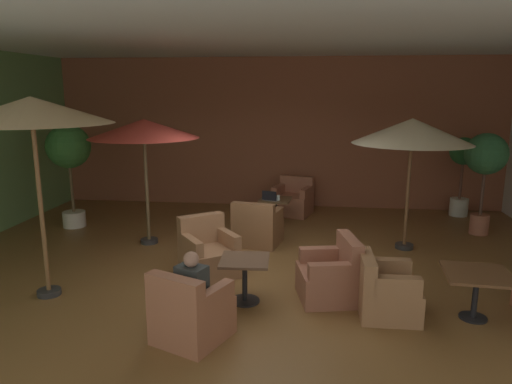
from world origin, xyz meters
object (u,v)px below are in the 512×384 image
(cafe_table_front_left, at_px, (275,206))
(potted_tree_mid_right, at_px, (463,164))
(cafe_table_front_right, at_px, (245,271))
(potted_tree_mid_left, at_px, (486,161))
(open_laptop, at_px, (270,198))
(armchair_front_right_north, at_px, (191,314))
(armchair_front_left_east, at_px, (257,228))
(cafe_table_mid_center, at_px, (477,281))
(patio_umbrella_tall_red, at_px, (31,112))
(iced_drink_cup, at_px, (278,198))
(potted_tree_left_corner, at_px, (69,153))
(patio_umbrella_near_wall, at_px, (144,130))
(armchair_front_right_south, at_px, (208,254))
(armchair_front_right_east, at_px, (331,277))
(patio_umbrella_center_beige, at_px, (412,132))
(armchair_mid_center_east, at_px, (386,292))
(patron_blue_shirt, at_px, (192,280))
(armchair_front_left_north, at_px, (293,200))

(cafe_table_front_left, xyz_separation_m, potted_tree_mid_right, (4.07, 1.45, 0.75))
(cafe_table_front_right, bearing_deg, potted_tree_mid_left, 40.84)
(potted_tree_mid_left, relative_size, open_laptop, 5.49)
(armchair_front_right_north, bearing_deg, cafe_table_front_right, 66.39)
(armchair_front_left_east, xyz_separation_m, cafe_table_mid_center, (3.02, -2.58, 0.18))
(armchair_front_left_east, xyz_separation_m, cafe_table_front_right, (0.11, -2.44, 0.13))
(patio_umbrella_tall_red, relative_size, potted_tree_mid_right, 1.53)
(cafe_table_mid_center, height_order, iced_drink_cup, iced_drink_cup)
(armchair_front_left_east, distance_m, open_laptop, 1.08)
(cafe_table_front_right, relative_size, potted_tree_left_corner, 0.32)
(cafe_table_front_right, xyz_separation_m, patio_umbrella_near_wall, (-2.13, 2.27, 1.67))
(armchair_front_right_north, relative_size, iced_drink_cup, 8.87)
(armchair_front_right_south, xyz_separation_m, cafe_table_mid_center, (3.61, -1.09, 0.18))
(armchair_front_left_east, bearing_deg, patio_umbrella_tall_red, -135.84)
(cafe_table_front_left, relative_size, armchair_front_right_east, 0.72)
(armchair_front_right_east, relative_size, open_laptop, 2.56)
(armchair_front_left_east, height_order, potted_tree_mid_right, potted_tree_mid_right)
(patio_umbrella_center_beige, distance_m, potted_tree_mid_left, 2.05)
(armchair_mid_center_east, distance_m, open_laptop, 4.04)
(iced_drink_cup, bearing_deg, patron_blue_shirt, -98.10)
(cafe_table_mid_center, distance_m, patio_umbrella_near_wall, 5.81)
(iced_drink_cup, bearing_deg, potted_tree_mid_left, 2.25)
(cafe_table_mid_center, height_order, patron_blue_shirt, patron_blue_shirt)
(potted_tree_mid_left, bearing_deg, cafe_table_front_right, -139.16)
(cafe_table_front_left, xyz_separation_m, armchair_mid_center_east, (1.70, -3.74, -0.15))
(patio_umbrella_center_beige, relative_size, iced_drink_cup, 21.14)
(armchair_front_left_north, distance_m, patio_umbrella_center_beige, 3.52)
(patio_umbrella_tall_red, distance_m, potted_tree_left_corner, 3.66)
(open_laptop, bearing_deg, potted_tree_mid_right, 20.82)
(open_laptop, bearing_deg, iced_drink_cup, -1.22)
(cafe_table_front_left, bearing_deg, armchair_front_right_south, -107.35)
(patio_umbrella_tall_red, bearing_deg, armchair_front_right_north, -22.73)
(cafe_table_front_left, distance_m, potted_tree_left_corner, 4.33)
(potted_tree_left_corner, bearing_deg, armchair_front_right_south, -33.49)
(cafe_table_front_left, relative_size, potted_tree_left_corner, 0.32)
(armchair_mid_center_east, relative_size, potted_tree_left_corner, 0.37)
(armchair_front_left_east, distance_m, armchair_front_right_east, 2.53)
(cafe_table_front_right, height_order, open_laptop, open_laptop)
(cafe_table_front_left, height_order, armchair_front_right_north, armchair_front_right_north)
(armchair_mid_center_east, distance_m, iced_drink_cup, 3.97)
(cafe_table_front_left, bearing_deg, potted_tree_mid_right, 19.57)
(patio_umbrella_center_beige, height_order, patron_blue_shirt, patio_umbrella_center_beige)
(armchair_front_right_south, bearing_deg, armchair_front_right_east, -20.78)
(armchair_front_left_east, distance_m, potted_tree_left_corner, 4.18)
(patio_umbrella_tall_red, xyz_separation_m, potted_tree_mid_left, (6.91, 3.72, -1.06))
(armchair_front_right_south, xyz_separation_m, potted_tree_mid_right, (4.90, 4.09, 0.87))
(patio_umbrella_tall_red, bearing_deg, cafe_table_front_left, 52.29)
(armchair_front_right_north, relative_size, potted_tree_left_corner, 0.46)
(cafe_table_front_right, height_order, potted_tree_left_corner, potted_tree_left_corner)
(cafe_table_front_right, height_order, armchair_mid_center_east, armchair_mid_center_east)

